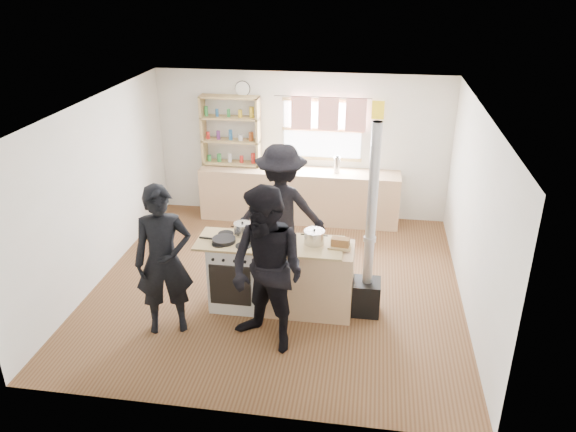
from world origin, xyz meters
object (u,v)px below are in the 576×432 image
object	(u,v)px
person_near_left	(164,261)
person_near_right	(267,271)
cooking_island	(281,275)
person_far	(281,211)
stockpot_counter	(314,237)
flue_heater	(368,267)
roast_tray	(278,237)
stockpot_stove	(243,229)
thermos	(337,165)
skillet_greens	(224,240)
bread_board	(340,243)

from	to	relation	value
person_near_left	person_near_right	world-z (taller)	person_near_right
cooking_island	person_far	bearing A→B (deg)	99.25
stockpot_counter	person_far	world-z (taller)	person_far
flue_heater	roast_tray	bearing A→B (deg)	178.35
roast_tray	stockpot_stove	distance (m)	0.48
thermos	flue_heater	distance (m)	2.82
thermos	skillet_greens	bearing A→B (deg)	-112.85
bread_board	person_near_right	distance (m)	1.10
skillet_greens	flue_heater	bearing A→B (deg)	3.80
thermos	bread_board	world-z (taller)	thermos
cooking_island	bread_board	world-z (taller)	bread_board
cooking_island	stockpot_counter	bearing A→B (deg)	7.76
bread_board	person_far	xyz separation A→B (m)	(-0.88, 0.94, -0.03)
skillet_greens	person_near_right	bearing A→B (deg)	-46.43
stockpot_stove	person_far	bearing A→B (deg)	64.42
stockpot_counter	person_near_left	xyz separation A→B (m)	(-1.69, -0.71, -0.09)
thermos	roast_tray	size ratio (longest dim) A/B	0.71
skillet_greens	person_far	xyz separation A→B (m)	(0.56, 1.01, -0.00)
cooking_island	stockpot_stove	xyz separation A→B (m)	(-0.52, 0.16, 0.54)
bread_board	stockpot_stove	bearing A→B (deg)	172.81
skillet_greens	person_near_right	distance (m)	1.00
cooking_island	person_near_right	world-z (taller)	person_near_right
stockpot_stove	person_near_left	xyz separation A→B (m)	(-0.76, -0.82, -0.08)
cooking_island	person_far	world-z (taller)	person_far
stockpot_stove	person_near_left	size ratio (longest dim) A/B	0.12
stockpot_stove	bread_board	distance (m)	1.27
bread_board	flue_heater	distance (m)	0.48
person_near_left	person_far	xyz separation A→B (m)	(1.13, 1.60, 0.02)
thermos	stockpot_stove	bearing A→B (deg)	-111.18
thermos	person_near_left	world-z (taller)	person_near_left
cooking_island	flue_heater	xyz separation A→B (m)	(1.08, 0.04, 0.20)
stockpot_stove	person_far	xyz separation A→B (m)	(0.37, 0.78, -0.06)
cooking_island	roast_tray	world-z (taller)	roast_tray
bread_board	person_near_left	world-z (taller)	person_near_left
roast_tray	stockpot_stove	bearing A→B (deg)	170.02
stockpot_counter	roast_tray	bearing A→B (deg)	177.22
cooking_island	stockpot_stove	world-z (taller)	stockpot_stove
flue_heater	cooking_island	bearing A→B (deg)	-177.64
skillet_greens	stockpot_stove	world-z (taller)	stockpot_stove
skillet_greens	thermos	bearing A→B (deg)	67.15
person_near_left	person_far	bearing A→B (deg)	35.57
thermos	person_near_left	distance (m)	3.86
person_far	person_near_left	bearing A→B (deg)	50.96
bread_board	person_near_right	world-z (taller)	person_near_right
stockpot_counter	person_near_left	world-z (taller)	person_near_left
skillet_greens	bread_board	xyz separation A→B (m)	(1.44, 0.08, 0.02)
skillet_greens	stockpot_counter	size ratio (longest dim) A/B	1.22
thermos	flue_heater	bearing A→B (deg)	-77.63
bread_board	person_near_right	xyz separation A→B (m)	(-0.76, -0.80, 0.00)
bread_board	person_far	distance (m)	1.29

